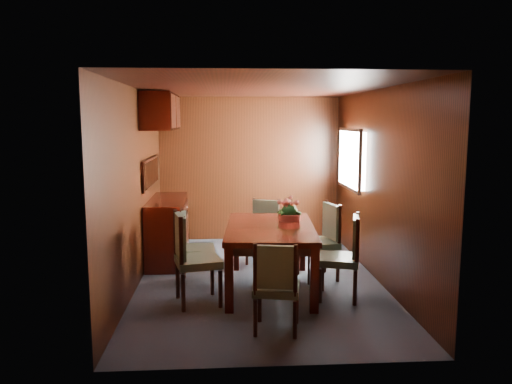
{
  "coord_description": "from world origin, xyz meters",
  "views": [
    {
      "loc": [
        -0.44,
        -6.1,
        2.01
      ],
      "look_at": [
        0.0,
        0.56,
        1.05
      ],
      "focal_mm": 35.0,
      "sensor_mm": 36.0,
      "label": 1
    }
  ],
  "objects": [
    {
      "name": "ground",
      "position": [
        0.0,
        0.0,
        0.0
      ],
      "size": [
        4.5,
        4.5,
        0.0
      ],
      "primitive_type": "plane",
      "color": "#373E4B",
      "rests_on": "ground"
    },
    {
      "name": "chair_foot",
      "position": [
        0.14,
        0.85,
        0.5
      ],
      "size": [
        0.54,
        0.53,
        0.9
      ],
      "rotation": [
        0.0,
        0.0,
        2.79
      ],
      "color": "black",
      "rests_on": "ground"
    },
    {
      "name": "flower_centerpiece",
      "position": [
        0.38,
        -0.02,
        0.91
      ],
      "size": [
        0.29,
        0.29,
        0.29
      ],
      "color": "#C24C3B",
      "rests_on": "dining_table"
    },
    {
      "name": "room_shell",
      "position": [
        -0.1,
        0.33,
        1.63
      ],
      "size": [
        3.06,
        4.52,
        2.41
      ],
      "color": "black",
      "rests_on": "ground"
    },
    {
      "name": "sideboard",
      "position": [
        -1.25,
        1.0,
        0.45
      ],
      "size": [
        0.48,
        1.4,
        0.9
      ],
      "primitive_type": "cube",
      "color": "black",
      "rests_on": "ground"
    },
    {
      "name": "chair_right_near",
      "position": [
        0.93,
        -0.72,
        0.54
      ],
      "size": [
        0.54,
        0.56,
        0.97
      ],
      "rotation": [
        0.0,
        0.0,
        1.31
      ],
      "color": "black",
      "rests_on": "ground"
    },
    {
      "name": "chair_head",
      "position": [
        0.05,
        -1.6,
        0.5
      ],
      "size": [
        0.49,
        0.48,
        0.9
      ],
      "rotation": [
        0.0,
        0.0,
        -0.19
      ],
      "color": "black",
      "rests_on": "ground"
    },
    {
      "name": "dining_table",
      "position": [
        0.11,
        -0.33,
        0.66
      ],
      "size": [
        1.14,
        1.71,
        0.77
      ],
      "rotation": [
        0.0,
        0.0,
        -0.07
      ],
      "color": "black",
      "rests_on": "ground"
    },
    {
      "name": "chair_left_near",
      "position": [
        -0.8,
        -0.77,
        0.57
      ],
      "size": [
        0.56,
        0.58,
        1.02
      ],
      "rotation": [
        0.0,
        0.0,
        -1.34
      ],
      "color": "black",
      "rests_on": "ground"
    },
    {
      "name": "chair_left_far",
      "position": [
        -0.83,
        -0.06,
        0.5
      ],
      "size": [
        0.43,
        0.45,
        0.91
      ],
      "rotation": [
        0.0,
        0.0,
        -1.52
      ],
      "color": "black",
      "rests_on": "ground"
    },
    {
      "name": "chair_right_far",
      "position": [
        0.83,
        0.05,
        0.54
      ],
      "size": [
        0.53,
        0.55,
        0.98
      ],
      "rotation": [
        0.0,
        0.0,
        1.78
      ],
      "color": "black",
      "rests_on": "ground"
    }
  ]
}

